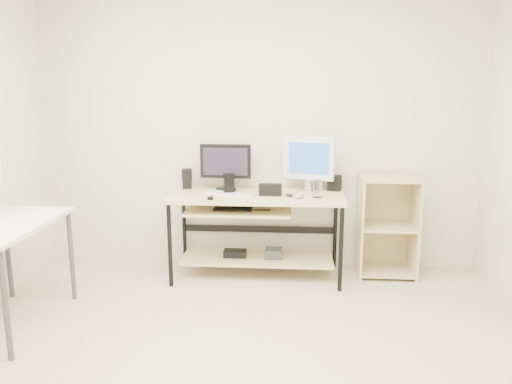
{
  "coord_description": "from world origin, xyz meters",
  "views": [
    {
      "loc": [
        0.3,
        -2.55,
        1.66
      ],
      "look_at": [
        0.02,
        1.3,
        0.84
      ],
      "focal_mm": 35.0,
      "sensor_mm": 36.0,
      "label": 1
    }
  ],
  "objects_px": {
    "desk": "(254,218)",
    "audio_controller": "(229,184)",
    "shelf_unit": "(386,225)",
    "side_table": "(2,234)",
    "black_monitor": "(226,164)",
    "white_imac": "(309,160)"
  },
  "relations": [
    {
      "from": "desk",
      "to": "audio_controller",
      "type": "distance_m",
      "value": 0.37
    },
    {
      "from": "desk",
      "to": "shelf_unit",
      "type": "distance_m",
      "value": 1.19
    },
    {
      "from": "desk",
      "to": "side_table",
      "type": "xyz_separation_m",
      "value": [
        -1.65,
        -1.06,
        0.13
      ]
    },
    {
      "from": "desk",
      "to": "audio_controller",
      "type": "height_order",
      "value": "audio_controller"
    },
    {
      "from": "black_monitor",
      "to": "audio_controller",
      "type": "relative_size",
      "value": 2.54
    },
    {
      "from": "desk",
      "to": "black_monitor",
      "type": "bearing_deg",
      "value": 151.39
    },
    {
      "from": "white_imac",
      "to": "shelf_unit",
      "type": "bearing_deg",
      "value": 18.11
    },
    {
      "from": "side_table",
      "to": "white_imac",
      "type": "relative_size",
      "value": 2.04
    },
    {
      "from": "shelf_unit",
      "to": "white_imac",
      "type": "height_order",
      "value": "white_imac"
    },
    {
      "from": "desk",
      "to": "side_table",
      "type": "height_order",
      "value": "same"
    },
    {
      "from": "desk",
      "to": "white_imac",
      "type": "distance_m",
      "value": 0.7
    },
    {
      "from": "shelf_unit",
      "to": "black_monitor",
      "type": "xyz_separation_m",
      "value": [
        -1.44,
        -0.02,
        0.54
      ]
    },
    {
      "from": "side_table",
      "to": "black_monitor",
      "type": "relative_size",
      "value": 2.2
    },
    {
      "from": "shelf_unit",
      "to": "black_monitor",
      "type": "distance_m",
      "value": 1.54
    },
    {
      "from": "side_table",
      "to": "shelf_unit",
      "type": "distance_m",
      "value": 3.09
    },
    {
      "from": "side_table",
      "to": "black_monitor",
      "type": "xyz_separation_m",
      "value": [
        1.39,
        1.2,
        0.32
      ]
    },
    {
      "from": "shelf_unit",
      "to": "audio_controller",
      "type": "distance_m",
      "value": 1.45
    },
    {
      "from": "shelf_unit",
      "to": "audio_controller",
      "type": "relative_size",
      "value": 5.03
    },
    {
      "from": "white_imac",
      "to": "side_table",
      "type": "bearing_deg",
      "value": -131.53
    },
    {
      "from": "black_monitor",
      "to": "desk",
      "type": "bearing_deg",
      "value": -26.2
    },
    {
      "from": "side_table",
      "to": "audio_controller",
      "type": "distance_m",
      "value": 1.79
    },
    {
      "from": "side_table",
      "to": "audio_controller",
      "type": "relative_size",
      "value": 5.59
    }
  ]
}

